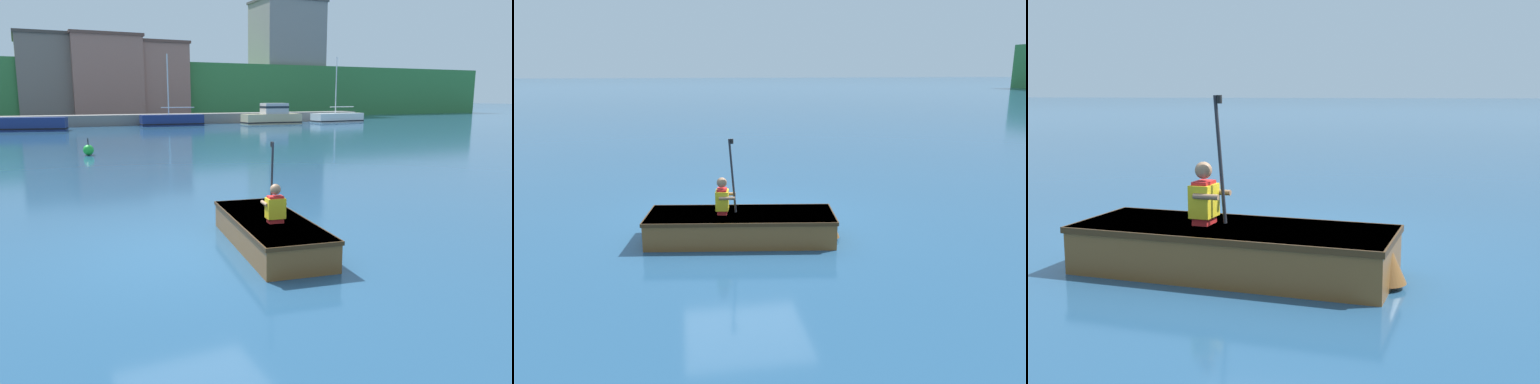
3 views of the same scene
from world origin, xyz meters
The scene contains 3 objects.
ground_plane centered at (0.00, 0.00, 0.00)m, with size 300.00×300.00×0.00m, color navy.
rowboat_foreground centered at (1.21, -0.16, 0.27)m, with size 1.59×3.34×0.48m.
person_paddler centered at (1.16, -0.50, 0.76)m, with size 0.39×0.37×1.27m.
Camera 3 is at (7.16, 1.33, 1.78)m, focal length 45.00 mm.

